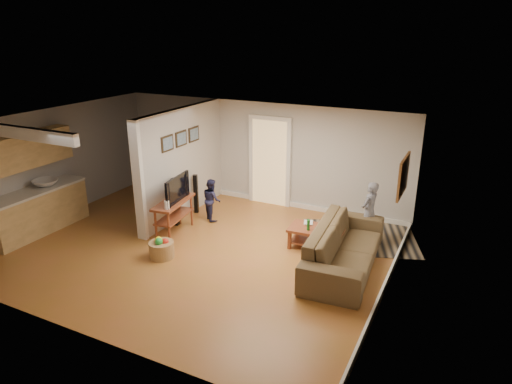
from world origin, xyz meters
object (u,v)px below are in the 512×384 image
sofa (343,266)px  toy_basket (161,249)px  speaker_right (196,194)px  child (367,239)px  speaker_left (175,202)px  toddler (212,219)px  tv_console (174,204)px  coffee_table (317,233)px

sofa → toy_basket: toy_basket is taller
speaker_right → child: size_ratio=0.74×
speaker_left → toddler: (0.55, 0.63, -0.55)m
speaker_right → toy_basket: (0.65, -2.20, -0.29)m
tv_console → toddler: tv_console is taller
speaker_right → toy_basket: speaker_right is taller
speaker_right → coffee_table: bearing=-26.3°
sofa → child: (0.12, 1.31, 0.00)m
speaker_right → toddler: bearing=-36.3°
tv_console → speaker_right: bearing=94.3°
sofa → coffee_table: (-0.69, 0.49, 0.33)m
child → toddler: (-3.45, -0.51, 0.00)m
speaker_left → toddler: size_ratio=1.13×
tv_console → child: bearing=14.3°
sofa → coffee_table: bearing=50.2°
coffee_table → speaker_right: 3.23m
toy_basket → child: bearing=37.0°
coffee_table → toddler: size_ratio=1.14×
toy_basket → toddler: toddler is taller
speaker_left → sofa: bearing=-8.1°
speaker_left → speaker_right: size_ratio=1.17×
tv_console → speaker_right: tv_console is taller
coffee_table → toy_basket: coffee_table is taller
child → speaker_right: bearing=-67.6°
sofa → tv_console: size_ratio=2.19×
child → speaker_left: bearing=-56.3°
sofa → toy_basket: 3.45m
speaker_left → toy_basket: speaker_left is taller
tv_console → toy_basket: tv_console is taller
coffee_table → child: 1.20m
speaker_right → toddler: size_ratio=0.97×
sofa → tv_console: (-3.62, -0.22, 0.68)m
speaker_left → toddler: 1.00m
coffee_table → toy_basket: size_ratio=2.32×
coffee_table → toddler: (-2.63, 0.31, -0.33)m
toy_basket → toddler: (-0.10, 2.01, -0.18)m
child → toddler: 3.48m
coffee_table → speaker_left: speaker_left is taller
sofa → speaker_right: 4.03m
toddler → sofa: bearing=-152.8°
coffee_table → speaker_left: size_ratio=1.01×
sofa → tv_console: tv_console is taller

